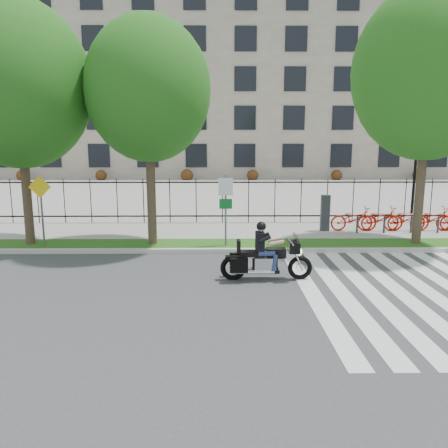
{
  "coord_description": "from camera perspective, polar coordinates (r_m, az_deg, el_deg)",
  "views": [
    {
      "loc": [
        -0.15,
        -10.58,
        3.73
      ],
      "look_at": [
        0.0,
        3.0,
        1.22
      ],
      "focal_mm": 35.0,
      "sensor_mm": 36.0,
      "label": 1
    }
  ],
  "objects": [
    {
      "name": "sign_pole_warning",
      "position": [
        16.51,
        -22.79,
        2.74
      ],
      "size": [
        0.78,
        0.09,
        2.49
      ],
      "color": "#59595B",
      "rests_on": "grass_verge"
    },
    {
      "name": "plaza",
      "position": [
        35.77,
        -0.41,
        4.57
      ],
      "size": [
        80.0,
        34.0,
        0.1
      ],
      "primitive_type": "cube",
      "color": "gray",
      "rests_on": "ground"
    },
    {
      "name": "lamp_post_right",
      "position": [
        24.77,
        23.81,
        8.38
      ],
      "size": [
        1.06,
        0.7,
        4.25
      ],
      "color": "black",
      "rests_on": "ground"
    },
    {
      "name": "motorcycle_rider",
      "position": [
        12.14,
        5.5,
        -4.25
      ],
      "size": [
        2.55,
        0.74,
        1.97
      ],
      "color": "black",
      "rests_on": "ground"
    },
    {
      "name": "sidewalk",
      "position": [
        18.4,
        -0.17,
        -0.98
      ],
      "size": [
        60.0,
        3.5,
        0.15
      ],
      "primitive_type": "cube",
      "color": "gray",
      "rests_on": "ground"
    },
    {
      "name": "street_tree_1",
      "position": [
        15.82,
        -9.88,
        16.85
      ],
      "size": [
        4.3,
        4.3,
        7.87
      ],
      "color": "#3A2920",
      "rests_on": "grass_verge"
    },
    {
      "name": "curb",
      "position": [
        15.13,
        -0.06,
        -3.51
      ],
      "size": [
        60.0,
        0.2,
        0.15
      ],
      "primitive_type": "cube",
      "color": "#B8B6AD",
      "rests_on": "ground"
    },
    {
      "name": "ground",
      "position": [
        11.22,
        0.16,
        -8.94
      ],
      "size": [
        120.0,
        120.0,
        0.0
      ],
      "primitive_type": "plane",
      "color": "#3A3A3D",
      "rests_on": "ground"
    },
    {
      "name": "grass_verge",
      "position": [
        15.96,
        -0.09,
        -2.77
      ],
      "size": [
        60.0,
        1.5,
        0.15
      ],
      "primitive_type": "cube",
      "color": "#285816",
      "rests_on": "ground"
    },
    {
      "name": "sign_pole_regulatory",
      "position": [
        15.3,
        0.22,
        2.99
      ],
      "size": [
        0.5,
        0.09,
        2.5
      ],
      "color": "#59595B",
      "rests_on": "grass_verge"
    },
    {
      "name": "iron_fence",
      "position": [
        19.95,
        -0.21,
        3.04
      ],
      "size": [
        30.0,
        0.06,
        2.0
      ],
      "primitive_type": null,
      "color": "black",
      "rests_on": "sidewalk"
    },
    {
      "name": "street_tree_0",
      "position": [
        17.09,
        -25.34,
        16.14
      ],
      "size": [
        4.97,
        4.97,
        8.42
      ],
      "color": "#3A2920",
      "rests_on": "grass_verge"
    },
    {
      "name": "street_tree_2",
      "position": [
        17.3,
        25.27,
        17.48
      ],
      "size": [
        5.23,
        5.23,
        8.99
      ],
      "color": "#3A2920",
      "rests_on": "grass_verge"
    },
    {
      "name": "crosswalk_stripes",
      "position": [
        12.28,
        23.55,
        -8.1
      ],
      "size": [
        5.7,
        8.0,
        0.01
      ],
      "primitive_type": null,
      "color": "silver",
      "rests_on": "ground"
    },
    {
      "name": "office_building",
      "position": [
        55.85,
        -0.52,
        16.89
      ],
      "size": [
        60.0,
        21.9,
        20.15
      ],
      "color": "gray",
      "rests_on": "ground"
    }
  ]
}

